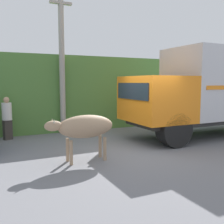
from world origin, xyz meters
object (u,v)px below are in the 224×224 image
at_px(pedestrian_on_hill, 7,117).
at_px(brown_cow, 84,127).
at_px(cargo_truck, 210,89).
at_px(utility_pole, 62,58).

bearing_deg(pedestrian_on_hill, brown_cow, 89.64).
height_order(cargo_truck, utility_pole, utility_pole).
relative_size(pedestrian_on_hill, utility_pole, 0.27).
height_order(cargo_truck, pedestrian_on_hill, cargo_truck).
bearing_deg(utility_pole, pedestrian_on_hill, -172.87).
bearing_deg(brown_cow, pedestrian_on_hill, 108.25).
bearing_deg(pedestrian_on_hill, utility_pole, 162.65).
bearing_deg(cargo_truck, brown_cow, -165.95).
height_order(brown_cow, pedestrian_on_hill, pedestrian_on_hill).
relative_size(cargo_truck, pedestrian_on_hill, 4.05).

